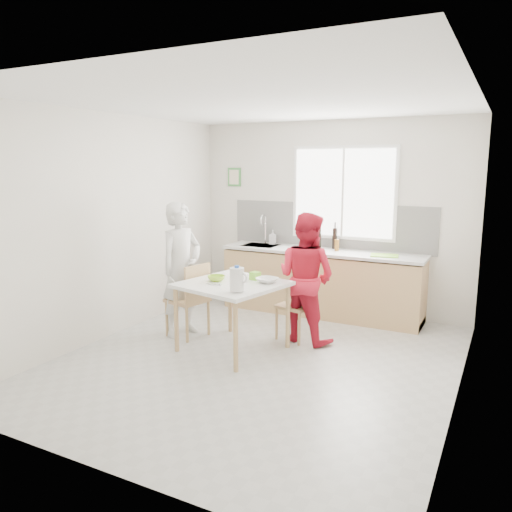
{
  "coord_description": "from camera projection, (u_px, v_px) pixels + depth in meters",
  "views": [
    {
      "loc": [
        2.32,
        -4.54,
        2.09
      ],
      "look_at": [
        -0.12,
        0.2,
        1.11
      ],
      "focal_mm": 35.0,
      "sensor_mm": 36.0,
      "label": 1
    }
  ],
  "objects": [
    {
      "name": "bowl_white",
      "position": [
        267.0,
        280.0,
        5.58
      ],
      "size": [
        0.27,
        0.27,
        0.06
      ],
      "primitive_type": "imported",
      "rotation": [
        0.0,
        0.0,
        -0.21
      ],
      "color": "silver",
      "rests_on": "dining_table"
    },
    {
      "name": "chair_left",
      "position": [
        191.0,
        297.0,
        6.06
      ],
      "size": [
        0.5,
        0.5,
        0.92
      ],
      "rotation": [
        0.0,
        0.0,
        -1.78
      ],
      "color": "tan",
      "rests_on": "ground"
    },
    {
      "name": "spoon",
      "position": [
        213.0,
        284.0,
        5.47
      ],
      "size": [
        0.16,
        0.03,
        0.01
      ],
      "primitive_type": "cylinder",
      "rotation": [
        0.0,
        1.57,
        0.13
      ],
      "color": "#A5A5AA",
      "rests_on": "dining_table"
    },
    {
      "name": "person_red",
      "position": [
        306.0,
        277.0,
        5.9
      ],
      "size": [
        0.86,
        0.73,
        1.55
      ],
      "primitive_type": "imported",
      "rotation": [
        0.0,
        0.0,
        2.93
      ],
      "color": "red",
      "rests_on": "ground"
    },
    {
      "name": "picture_frame",
      "position": [
        234.0,
        177.0,
        7.7
      ],
      "size": [
        0.22,
        0.03,
        0.28
      ],
      "color": "#469B48",
      "rests_on": "room_shell"
    },
    {
      "name": "window",
      "position": [
        343.0,
        193.0,
        6.94
      ],
      "size": [
        1.5,
        0.06,
        1.3
      ],
      "color": "white",
      "rests_on": "room_shell"
    },
    {
      "name": "ground",
      "position": [
        258.0,
        361.0,
        5.39
      ],
      "size": [
        4.5,
        4.5,
        0.0
      ],
      "primitive_type": "plane",
      "color": "#B7B7B2",
      "rests_on": "ground"
    },
    {
      "name": "dining_table",
      "position": [
        232.0,
        290.0,
        5.6
      ],
      "size": [
        1.21,
        1.21,
        0.78
      ],
      "rotation": [
        0.0,
        0.0,
        -0.21
      ],
      "color": "white",
      "rests_on": "ground"
    },
    {
      "name": "green_box",
      "position": [
        255.0,
        276.0,
        5.73
      ],
      "size": [
        0.12,
        0.12,
        0.09
      ],
      "primitive_type": "cube",
      "rotation": [
        0.0,
        0.0,
        -0.21
      ],
      "color": "#7BD330",
      "rests_on": "dining_table"
    },
    {
      "name": "wine_bottle_b",
      "position": [
        335.0,
        238.0,
        7.0
      ],
      "size": [
        0.07,
        0.07,
        0.3
      ],
      "primitive_type": "cylinder",
      "color": "black",
      "rests_on": "kitchen_counter"
    },
    {
      "name": "kitchen_counter",
      "position": [
        320.0,
        285.0,
        7.02
      ],
      "size": [
        2.84,
        0.64,
        1.37
      ],
      "color": "tan",
      "rests_on": "ground"
    },
    {
      "name": "jar_amber",
      "position": [
        337.0,
        245.0,
        6.84
      ],
      "size": [
        0.06,
        0.06,
        0.16
      ],
      "primitive_type": "cylinder",
      "color": "brown",
      "rests_on": "kitchen_counter"
    },
    {
      "name": "milk_jug",
      "position": [
        237.0,
        279.0,
        5.15
      ],
      "size": [
        0.21,
        0.15,
        0.26
      ],
      "rotation": [
        0.0,
        0.0,
        -0.21
      ],
      "color": "white",
      "rests_on": "dining_table"
    },
    {
      "name": "backsplash",
      "position": [
        329.0,
        226.0,
        7.13
      ],
      "size": [
        3.0,
        0.02,
        0.65
      ],
      "primitive_type": "cube",
      "color": "white",
      "rests_on": "room_shell"
    },
    {
      "name": "person_white",
      "position": [
        181.0,
        269.0,
        6.11
      ],
      "size": [
        0.51,
        0.67,
        1.65
      ],
      "primitive_type": "imported",
      "rotation": [
        0.0,
        0.0,
        1.36
      ],
      "color": "silver",
      "rests_on": "ground"
    },
    {
      "name": "cutting_board",
      "position": [
        384.0,
        256.0,
        6.48
      ],
      "size": [
        0.39,
        0.31,
        0.01
      ],
      "primitive_type": "cube",
      "rotation": [
        0.0,
        0.0,
        0.19
      ],
      "color": "#7BC72D",
      "rests_on": "kitchen_counter"
    },
    {
      "name": "soap_bottle",
      "position": [
        273.0,
        237.0,
        7.43
      ],
      "size": [
        0.12,
        0.12,
        0.21
      ],
      "primitive_type": "imported",
      "rotation": [
        0.0,
        0.0,
        0.29
      ],
      "color": "#999999",
      "rests_on": "kitchen_counter"
    },
    {
      "name": "chair_far",
      "position": [
        299.0,
        301.0,
        6.04
      ],
      "size": [
        0.46,
        0.46,
        0.83
      ],
      "rotation": [
        0.0,
        0.0,
        -0.21
      ],
      "color": "tan",
      "rests_on": "ground"
    },
    {
      "name": "bowl_green",
      "position": [
        216.0,
        278.0,
        5.67
      ],
      "size": [
        0.23,
        0.23,
        0.06
      ],
      "primitive_type": "imported",
      "rotation": [
        0.0,
        0.0,
        -0.21
      ],
      "color": "#9AD030",
      "rests_on": "dining_table"
    },
    {
      "name": "wine_bottle_a",
      "position": [
        319.0,
        238.0,
        6.99
      ],
      "size": [
        0.07,
        0.07,
        0.32
      ],
      "primitive_type": "cylinder",
      "color": "black",
      "rests_on": "kitchen_counter"
    },
    {
      "name": "room_shell",
      "position": [
        258.0,
        209.0,
        5.09
      ],
      "size": [
        4.5,
        4.5,
        4.5
      ],
      "color": "silver",
      "rests_on": "ground"
    }
  ]
}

